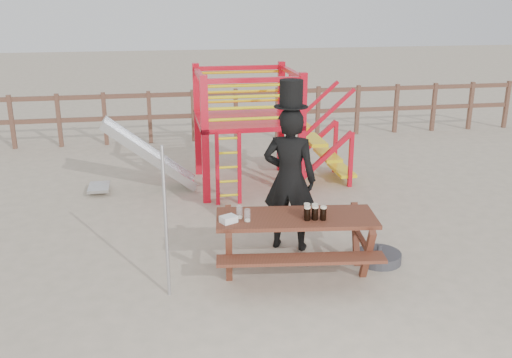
{
  "coord_description": "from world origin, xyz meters",
  "views": [
    {
      "loc": [
        -1.36,
        -6.1,
        3.3
      ],
      "look_at": [
        -0.13,
        0.8,
        1.02
      ],
      "focal_mm": 40.0,
      "sensor_mm": 36.0,
      "label": 1
    }
  ],
  "objects": [
    {
      "name": "picnic_table",
      "position": [
        0.24,
        0.1,
        0.47
      ],
      "size": [
        2.07,
        1.55,
        0.74
      ],
      "rotation": [
        0.0,
        0.0,
        -0.12
      ],
      "color": "brown",
      "rests_on": "ground"
    },
    {
      "name": "stout_pints",
      "position": [
        0.42,
        -0.01,
        0.83
      ],
      "size": [
        0.26,
        0.2,
        0.17
      ],
      "color": "black",
      "rests_on": "picnic_table"
    },
    {
      "name": "man_with_hat",
      "position": [
        0.33,
        0.85,
        1.02
      ],
      "size": [
        0.83,
        0.7,
        2.28
      ],
      "rotation": [
        0.0,
        0.0,
        2.74
      ],
      "color": "black",
      "rests_on": "ground"
    },
    {
      "name": "metal_pole",
      "position": [
        -1.32,
        -0.19,
        0.89
      ],
      "size": [
        0.04,
        0.04,
        1.78
      ],
      "primitive_type": "cylinder",
      "color": "#B2B2B7",
      "rests_on": "ground"
    },
    {
      "name": "parasol_base",
      "position": [
        1.38,
        0.19,
        0.07
      ],
      "size": [
        0.57,
        0.57,
        0.24
      ],
      "color": "#36363B",
      "rests_on": "ground"
    },
    {
      "name": "paper_bag",
      "position": [
        -0.59,
        0.06,
        0.78
      ],
      "size": [
        0.22,
        0.21,
        0.08
      ],
      "primitive_type": "cube",
      "rotation": [
        0.0,
        0.0,
        0.46
      ],
      "color": "white",
      "rests_on": "picnic_table"
    },
    {
      "name": "playground_fort",
      "position": [
        0.12,
        3.58,
        1.07
      ],
      "size": [
        4.71,
        1.84,
        2.1
      ],
      "color": "red",
      "rests_on": "ground"
    },
    {
      "name": "back_fence",
      "position": [
        0.0,
        7.0,
        0.74
      ],
      "size": [
        15.09,
        0.09,
        1.2
      ],
      "color": "brown",
      "rests_on": "ground"
    },
    {
      "name": "ground",
      "position": [
        0.0,
        0.0,
        0.0
      ],
      "size": [
        60.0,
        60.0,
        0.0
      ],
      "primitive_type": "plane",
      "color": "#C0AD95",
      "rests_on": "ground"
    },
    {
      "name": "empty_glasses",
      "position": [
        -0.4,
        0.11,
        0.81
      ],
      "size": [
        0.15,
        0.19,
        0.15
      ],
      "color": "silver",
      "rests_on": "picnic_table"
    }
  ]
}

